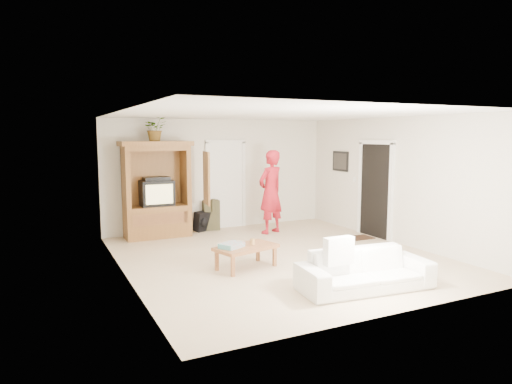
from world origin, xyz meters
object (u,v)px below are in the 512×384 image
at_px(sofa, 365,270).
at_px(armoire, 158,196).
at_px(man, 271,192).
at_px(coffee_table, 246,249).

bearing_deg(sofa, armoire, 117.10).
distance_m(armoire, man, 2.51).
distance_m(sofa, coffee_table, 2.04).
bearing_deg(coffee_table, armoire, 88.54).
height_order(armoire, sofa, armoire).
bearing_deg(armoire, sofa, -68.75).
bearing_deg(coffee_table, man, 39.09).
bearing_deg(man, sofa, 61.78).
height_order(armoire, coffee_table, armoire).
distance_m(man, sofa, 4.10).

